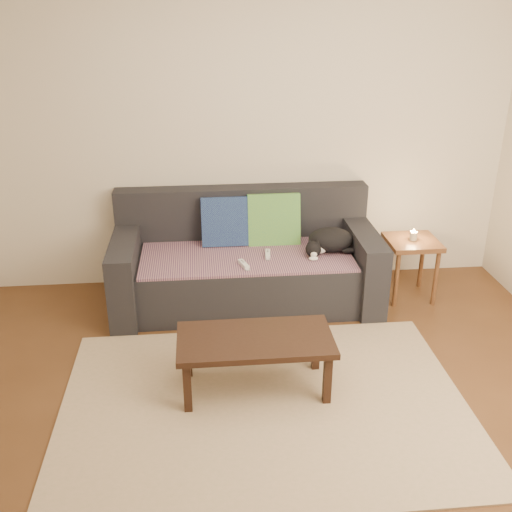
# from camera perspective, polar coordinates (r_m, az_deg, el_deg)

# --- Properties ---
(ground) EXTENTS (4.50, 4.50, 0.00)m
(ground) POSITION_cam_1_polar(r_m,az_deg,el_deg) (3.70, 1.08, -15.47)
(ground) COLOR brown
(ground) RESTS_ON ground
(back_wall) EXTENTS (4.50, 0.04, 2.60)m
(back_wall) POSITION_cam_1_polar(r_m,az_deg,el_deg) (4.97, -1.50, 11.68)
(back_wall) COLOR beige
(back_wall) RESTS_ON ground
(sofa) EXTENTS (2.10, 0.94, 0.87)m
(sofa) POSITION_cam_1_polar(r_m,az_deg,el_deg) (4.87, -1.01, -0.86)
(sofa) COLOR #232328
(sofa) RESTS_ON ground
(throw_blanket) EXTENTS (1.66, 0.74, 0.02)m
(throw_blanket) POSITION_cam_1_polar(r_m,az_deg,el_deg) (4.74, -0.93, 0.01)
(throw_blanket) COLOR #392545
(throw_blanket) RESTS_ON sofa
(cushion_navy) EXTENTS (0.40, 0.19, 0.41)m
(cushion_navy) POSITION_cam_1_polar(r_m,az_deg,el_deg) (4.90, -2.89, 3.30)
(cushion_navy) COLOR navy
(cushion_navy) RESTS_ON throw_blanket
(cushion_green) EXTENTS (0.43, 0.20, 0.44)m
(cushion_green) POSITION_cam_1_polar(r_m,az_deg,el_deg) (4.93, 1.69, 3.46)
(cushion_green) COLOR #0E5D54
(cushion_green) RESTS_ON throw_blanket
(cat) EXTENTS (0.43, 0.32, 0.19)m
(cat) POSITION_cam_1_polar(r_m,az_deg,el_deg) (4.80, 6.98, 1.44)
(cat) COLOR black
(cat) RESTS_ON throw_blanket
(wii_remote_a) EXTENTS (0.08, 0.15, 0.03)m
(wii_remote_a) POSITION_cam_1_polar(r_m,az_deg,el_deg) (4.53, -1.18, -0.81)
(wii_remote_a) COLOR white
(wii_remote_a) RESTS_ON throw_blanket
(wii_remote_b) EXTENTS (0.05, 0.15, 0.03)m
(wii_remote_b) POSITION_cam_1_polar(r_m,az_deg,el_deg) (4.71, 1.13, 0.18)
(wii_remote_b) COLOR white
(wii_remote_b) RESTS_ON throw_blanket
(side_table) EXTENTS (0.41, 0.41, 0.51)m
(side_table) POSITION_cam_1_polar(r_m,az_deg,el_deg) (5.04, 14.61, 0.56)
(side_table) COLOR brown
(side_table) RESTS_ON ground
(candle) EXTENTS (0.06, 0.06, 0.09)m
(candle) POSITION_cam_1_polar(r_m,az_deg,el_deg) (4.99, 14.76, 1.90)
(candle) COLOR beige
(candle) RESTS_ON side_table
(rug) EXTENTS (2.50, 1.80, 0.01)m
(rug) POSITION_cam_1_polar(r_m,az_deg,el_deg) (3.81, 0.81, -13.98)
(rug) COLOR tan
(rug) RESTS_ON ground
(coffee_table) EXTENTS (0.97, 0.48, 0.39)m
(coffee_table) POSITION_cam_1_polar(r_m,az_deg,el_deg) (3.76, -0.08, -8.40)
(coffee_table) COLOR black
(coffee_table) RESTS_ON rug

